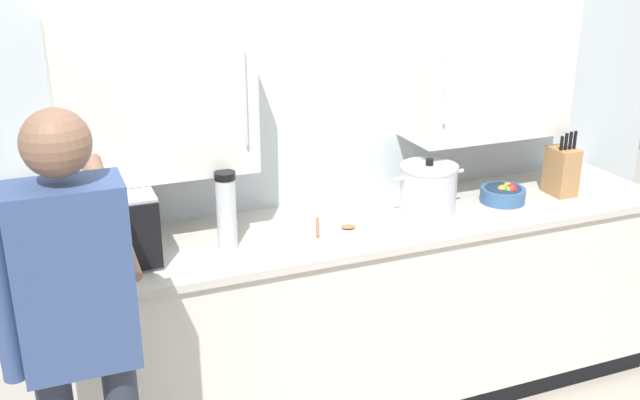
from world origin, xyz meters
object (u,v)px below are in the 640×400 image
Objects in this scene: stock_pot at (428,189)px; thermos_flask at (226,210)px; person_figure at (79,328)px; wooden_spoon at (334,227)px; knife_block at (562,171)px; fruit_bowl at (503,193)px; microwave_oven at (83,227)px.

stock_pot is 0.96m from thermos_flask.
wooden_spoon is at bearing 29.31° from person_figure.
knife_block is 1.51× the size of fruit_bowl.
thermos_flask is 0.19× the size of person_figure.
wooden_spoon is 0.50m from thermos_flask.
wooden_spoon is at bearing -179.65° from fruit_bowl.
stock_pot is at bearing 1.95° from thermos_flask.
knife_block is 0.19× the size of person_figure.
microwave_oven is at bearing 178.35° from stock_pot.
microwave_oven is 0.70m from person_figure.
person_figure reaches higher than stock_pot.
stock_pot is 0.49m from wooden_spoon.
thermos_flask is at bearing -178.05° from stock_pot.
person_figure is at bearing -150.69° from wooden_spoon.
stock_pot is at bearing 177.88° from knife_block.
thermos_flask is 0.89m from person_figure.
knife_block is at bearing -1.60° from fruit_bowl.
microwave_oven reaches higher than fruit_bowl.
knife_block is (0.73, -0.03, 0.01)m from stock_pot.
thermos_flask is at bearing 44.08° from person_figure.
microwave_oven is at bearing 178.16° from fruit_bowl.
fruit_bowl is at bearing 0.35° from wooden_spoon.
microwave_oven is 2.37× the size of knife_block.
microwave_oven is 0.44× the size of person_figure.
microwave_oven is 2.35× the size of thermos_flask.
person_figure is at bearing -157.82° from stock_pot.
microwave_oven is 1.52m from stock_pot.
stock_pot is 1.75× the size of wooden_spoon.
knife_block reaches higher than wooden_spoon.
microwave_oven is at bearing 176.29° from wooden_spoon.
person_figure is at bearing -96.70° from microwave_oven.
fruit_bowl is at bearing 178.40° from knife_block.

